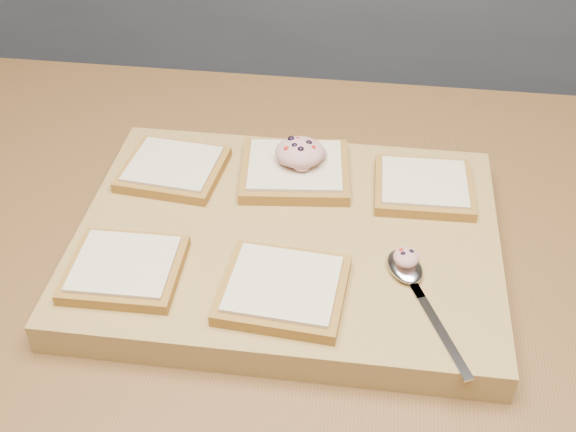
% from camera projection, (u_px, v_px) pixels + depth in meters
% --- Properties ---
extents(back_counter, '(3.60, 0.62, 0.94)m').
position_uv_depth(back_counter, '(407.00, 39.00, 2.14)').
color(back_counter, slate).
rests_on(back_counter, ground).
extents(cutting_board, '(0.45, 0.34, 0.04)m').
position_uv_depth(cutting_board, '(288.00, 241.00, 0.79)').
color(cutting_board, tan).
rests_on(cutting_board, island_counter).
extents(bread_far_left, '(0.12, 0.11, 0.02)m').
position_uv_depth(bread_far_left, '(173.00, 168.00, 0.85)').
color(bread_far_left, olive).
rests_on(bread_far_left, cutting_board).
extents(bread_far_center, '(0.14, 0.13, 0.02)m').
position_uv_depth(bread_far_center, '(295.00, 170.00, 0.85)').
color(bread_far_center, olive).
rests_on(bread_far_center, cutting_board).
extents(bread_far_right, '(0.11, 0.10, 0.02)m').
position_uv_depth(bread_far_right, '(424.00, 186.00, 0.83)').
color(bread_far_right, olive).
rests_on(bread_far_right, cutting_board).
extents(bread_near_left, '(0.11, 0.10, 0.02)m').
position_uv_depth(bread_near_left, '(125.00, 268.00, 0.72)').
color(bread_near_left, olive).
rests_on(bread_near_left, cutting_board).
extents(bread_near_center, '(0.13, 0.12, 0.02)m').
position_uv_depth(bread_near_center, '(283.00, 289.00, 0.70)').
color(bread_near_center, olive).
rests_on(bread_near_center, cutting_board).
extents(tuna_salad_dollop, '(0.06, 0.05, 0.03)m').
position_uv_depth(tuna_salad_dollop, '(300.00, 152.00, 0.84)').
color(tuna_salad_dollop, '#DA998C').
rests_on(tuna_salad_dollop, bread_far_center).
extents(spoon, '(0.09, 0.16, 0.01)m').
position_uv_depth(spoon, '(410.00, 275.00, 0.72)').
color(spoon, silver).
rests_on(spoon, cutting_board).
extents(spoon_salad, '(0.03, 0.03, 0.02)m').
position_uv_depth(spoon_salad, '(406.00, 257.00, 0.72)').
color(spoon_salad, '#DA998C').
rests_on(spoon_salad, spoon).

